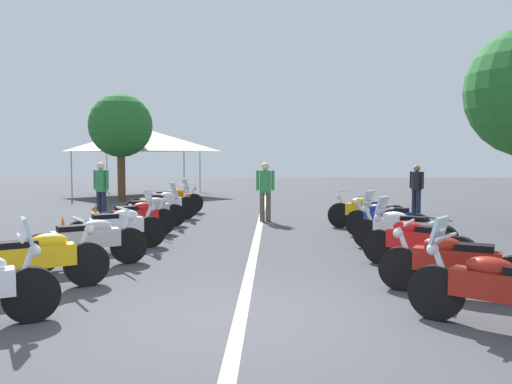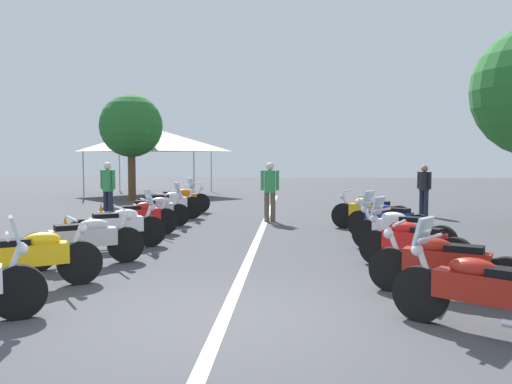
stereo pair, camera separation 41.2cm
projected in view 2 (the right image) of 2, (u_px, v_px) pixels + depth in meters
ground_plane at (222, 321)px, 6.13m from camera, size 80.00×80.00×0.00m
lane_centre_stripe at (258, 238)px, 12.32m from camera, size 26.05×0.16×0.01m
motorcycle_left_row_1 at (30, 258)px, 7.54m from camera, size 1.28×1.76×1.00m
motorcycle_left_row_2 at (84, 240)px, 9.15m from camera, size 1.28×1.83×1.00m
motorcycle_left_row_3 at (118, 226)px, 10.85m from camera, size 1.16×1.81×1.21m
motorcycle_left_row_4 at (139, 217)px, 12.55m from camera, size 1.32×1.66×1.00m
motorcycle_left_row_5 at (155, 210)px, 14.18m from camera, size 1.04×1.82×1.19m
motorcycle_left_row_6 at (168, 204)px, 15.76m from camera, size 1.17×1.98×1.22m
motorcycle_left_row_7 at (179, 200)px, 17.36m from camera, size 1.28×1.93×1.00m
motorcycle_right_row_0 at (487, 292)px, 5.64m from camera, size 1.42×1.81×1.21m
motorcycle_right_row_1 at (445, 264)px, 7.13m from camera, size 1.06×1.95×0.99m
motorcycle_right_row_2 at (412, 242)px, 8.91m from camera, size 1.25×1.69×1.19m
motorcycle_right_row_3 at (401, 230)px, 10.43m from camera, size 1.34×1.83×1.19m
motorcycle_right_row_4 at (388, 220)px, 12.03m from camera, size 1.22×1.77×0.99m
motorcycle_right_row_5 at (370, 212)px, 13.62m from camera, size 1.08×1.95×1.01m
traffic_cone_0 at (101, 215)px, 14.54m from camera, size 0.36×0.36×0.61m
traffic_cone_1 at (66, 230)px, 11.55m from camera, size 0.36×0.36×0.61m
bystander_0 at (108, 186)px, 15.80m from camera, size 0.32×0.50×1.71m
bystander_2 at (270, 187)px, 15.27m from camera, size 0.32×0.53×1.70m
bystander_3 at (424, 186)px, 16.79m from camera, size 0.44×0.35×1.60m
roadside_tree_1 at (131, 126)px, 22.29m from camera, size 2.62×2.62×4.45m
event_tent at (153, 140)px, 25.45m from camera, size 5.43×5.43×3.20m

